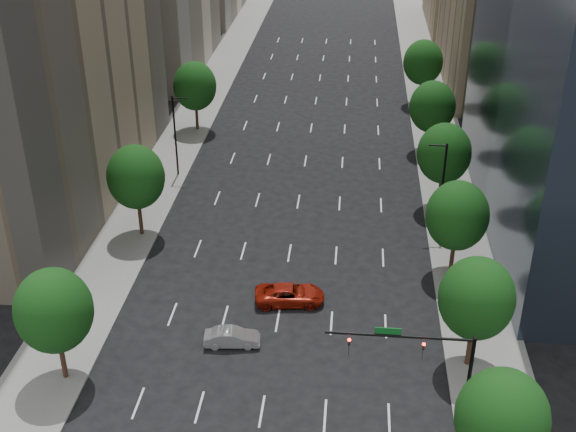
% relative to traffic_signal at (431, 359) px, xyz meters
% --- Properties ---
extents(sidewalk_left, '(6.00, 200.00, 0.15)m').
position_rel_traffic_signal_xyz_m(sidewalk_left, '(-26.03, 30.00, -5.10)').
color(sidewalk_left, slate).
rests_on(sidewalk_left, ground).
extents(sidewalk_right, '(6.00, 200.00, 0.15)m').
position_rel_traffic_signal_xyz_m(sidewalk_right, '(4.97, 30.00, -5.10)').
color(sidewalk_right, slate).
rests_on(sidewalk_right, ground).
extents(tree_right_0, '(5.20, 5.20, 8.39)m').
position_rel_traffic_signal_xyz_m(tree_right_0, '(3.47, -5.00, 0.22)').
color(tree_right_0, '#382316').
rests_on(tree_right_0, ground).
extents(tree_right_1, '(5.20, 5.20, 8.75)m').
position_rel_traffic_signal_xyz_m(tree_right_1, '(3.47, 6.00, 0.58)').
color(tree_right_1, '#382316').
rests_on(tree_right_1, ground).
extents(tree_right_2, '(5.20, 5.20, 8.61)m').
position_rel_traffic_signal_xyz_m(tree_right_2, '(3.47, 18.00, 0.43)').
color(tree_right_2, '#382316').
rests_on(tree_right_2, ground).
extents(tree_right_3, '(5.20, 5.20, 8.89)m').
position_rel_traffic_signal_xyz_m(tree_right_3, '(3.47, 30.00, 0.72)').
color(tree_right_3, '#382316').
rests_on(tree_right_3, ground).
extents(tree_right_4, '(5.20, 5.20, 8.46)m').
position_rel_traffic_signal_xyz_m(tree_right_4, '(3.47, 44.00, 0.29)').
color(tree_right_4, '#382316').
rests_on(tree_right_4, ground).
extents(tree_right_5, '(5.20, 5.20, 8.75)m').
position_rel_traffic_signal_xyz_m(tree_right_5, '(3.47, 60.00, 0.58)').
color(tree_right_5, '#382316').
rests_on(tree_right_5, ground).
extents(tree_left_0, '(5.20, 5.20, 8.75)m').
position_rel_traffic_signal_xyz_m(tree_left_0, '(-24.53, 2.00, 0.58)').
color(tree_left_0, '#382316').
rests_on(tree_left_0, ground).
extents(tree_left_1, '(5.20, 5.20, 8.97)m').
position_rel_traffic_signal_xyz_m(tree_left_1, '(-24.53, 22.00, 0.79)').
color(tree_left_1, '#382316').
rests_on(tree_left_1, ground).
extents(tree_left_2, '(5.20, 5.20, 8.68)m').
position_rel_traffic_signal_xyz_m(tree_left_2, '(-24.53, 48.00, 0.50)').
color(tree_left_2, '#382316').
rests_on(tree_left_2, ground).
extents(streetlight_rn, '(1.70, 0.20, 9.00)m').
position_rel_traffic_signal_xyz_m(streetlight_rn, '(2.91, 25.00, -0.33)').
color(streetlight_rn, black).
rests_on(streetlight_rn, ground).
extents(streetlight_ln, '(1.70, 0.20, 9.00)m').
position_rel_traffic_signal_xyz_m(streetlight_ln, '(-23.96, 35.00, -0.33)').
color(streetlight_ln, black).
rests_on(streetlight_ln, ground).
extents(traffic_signal, '(9.12, 0.40, 7.38)m').
position_rel_traffic_signal_xyz_m(traffic_signal, '(0.00, 0.00, 0.00)').
color(traffic_signal, black).
rests_on(traffic_signal, ground).
extents(car_silver, '(4.25, 1.86, 1.36)m').
position_rel_traffic_signal_xyz_m(car_silver, '(-13.55, 6.69, -4.49)').
color(car_silver, '#9A9A9F').
rests_on(car_silver, ground).
extents(car_red_far, '(5.84, 3.23, 1.55)m').
position_rel_traffic_signal_xyz_m(car_red_far, '(-9.82, 12.46, -4.40)').
color(car_red_far, maroon).
rests_on(car_red_far, ground).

